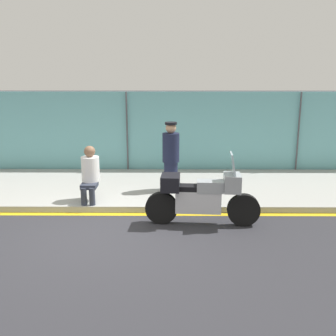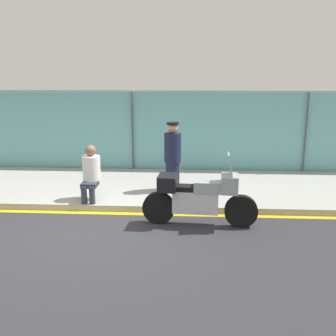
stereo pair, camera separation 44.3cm
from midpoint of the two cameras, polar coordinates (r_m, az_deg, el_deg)
ground_plane at (r=7.64m, az=-11.12°, el=-9.36°), size 120.00×120.00×0.00m
sidewalk at (r=10.25m, az=-8.05°, el=-2.82°), size 37.25×3.39×0.14m
curb_paint_stripe at (r=8.60m, az=-9.75°, el=-6.62°), size 37.25×0.18×0.01m
storefront_fence at (r=11.73m, az=-6.98°, el=5.03°), size 35.39×0.17×2.42m
motorcycle at (r=7.76m, az=3.23°, el=-4.11°), size 2.28×0.59×1.47m
officer_standing at (r=9.53m, az=-0.91°, el=1.75°), size 0.41×0.41×1.67m
person_seated_on_curb at (r=8.96m, az=-12.65°, el=-0.46°), size 0.40×0.66×1.25m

